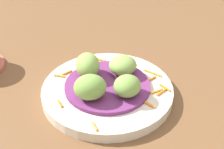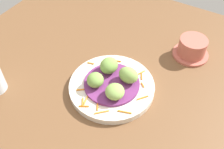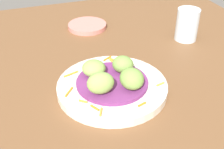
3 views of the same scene
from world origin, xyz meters
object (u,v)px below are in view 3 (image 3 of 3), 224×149
(main_plate, at_px, (112,87))
(side_plate_small, at_px, (87,26))
(guac_scoop_center, at_px, (101,83))
(guac_scoop_back, at_px, (122,64))
(guac_scoop_right, at_px, (132,79))
(guac_scoop_left, at_px, (94,68))
(water_glass, at_px, (187,25))

(main_plate, height_order, side_plate_small, main_plate)
(guac_scoop_center, distance_m, side_plate_small, 0.37)
(guac_scoop_back, bearing_deg, guac_scoop_right, -4.36)
(guac_scoop_left, distance_m, guac_scoop_center, 0.07)
(main_plate, xyz_separation_m, guac_scoop_right, (0.04, 0.03, 0.04))
(guac_scoop_left, bearing_deg, guac_scoop_back, 85.64)
(guac_scoop_center, bearing_deg, guac_scoop_right, 85.64)
(main_plate, distance_m, water_glass, 0.33)
(guac_scoop_left, height_order, side_plate_small, guac_scoop_left)
(guac_scoop_left, xyz_separation_m, side_plate_small, (-0.30, 0.07, -0.04))
(guac_scoop_back, height_order, side_plate_small, guac_scoop_back)
(guac_scoop_left, height_order, guac_scoop_back, guac_scoop_back)
(main_plate, relative_size, guac_scoop_center, 4.31)
(guac_scoop_center, height_order, water_glass, water_glass)
(main_plate, distance_m, guac_scoop_left, 0.06)
(guac_scoop_right, relative_size, side_plate_small, 0.47)
(guac_scoop_center, bearing_deg, side_plate_small, 168.99)
(main_plate, bearing_deg, guac_scoop_back, 130.64)
(guac_scoop_center, bearing_deg, main_plate, 130.64)
(main_plate, relative_size, side_plate_small, 2.02)
(guac_scoop_left, relative_size, side_plate_small, 0.44)
(guac_scoop_center, bearing_deg, water_glass, 121.68)
(main_plate, distance_m, guac_scoop_right, 0.06)
(guac_scoop_back, bearing_deg, guac_scoop_left, -94.36)
(guac_scoop_back, bearing_deg, main_plate, -49.36)
(guac_scoop_left, distance_m, guac_scoop_right, 0.09)
(guac_scoop_right, distance_m, water_glass, 0.32)
(guac_scoop_center, height_order, side_plate_small, guac_scoop_center)
(main_plate, relative_size, guac_scoop_right, 4.31)
(guac_scoop_right, height_order, side_plate_small, guac_scoop_right)
(guac_scoop_left, bearing_deg, main_plate, 40.64)
(side_plate_small, bearing_deg, guac_scoop_center, -11.01)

